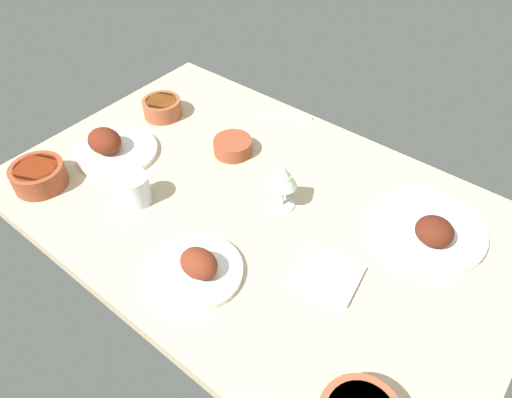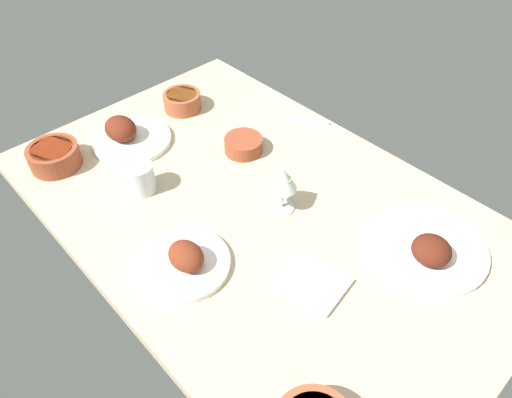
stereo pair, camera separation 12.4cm
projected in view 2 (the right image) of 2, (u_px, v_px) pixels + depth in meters
The scene contains 11 objects.
dining_table at pixel (256, 209), 127.43cm from camera, with size 140.00×90.00×4.00cm, color #C6B28E.
plate_center_main at pixel (185, 261), 109.52cm from camera, with size 22.40×22.40×7.65cm.
plate_far_side at pixel (127, 135), 143.95cm from camera, with size 24.53×24.53×8.54cm.
plate_near_viewer at pixel (428, 248), 112.68cm from camera, with size 29.23×29.23×7.80cm.
bowl_onions at pixel (243, 144), 140.83cm from camera, with size 11.77×11.77×4.58cm.
bowl_soup at pixel (182, 101), 156.79cm from camera, with size 12.64×12.64×5.87cm.
bowl_sauce at pixel (54, 156), 135.32cm from camera, with size 14.81×14.81×6.48cm.
wine_glass at pixel (283, 181), 118.11cm from camera, with size 7.60×7.60×14.00cm.
water_tumbler at pixel (141, 178), 127.23cm from camera, with size 7.90×7.90×8.56cm, color silver.
folded_napkin at pixel (314, 282), 107.04cm from camera, with size 14.20×12.24×1.20cm, color white.
fork_loose at pixel (303, 120), 153.59cm from camera, with size 17.54×0.90×0.80cm, color silver.
Camera 2 is at (-64.31, 60.85, 93.69)cm, focal length 32.36 mm.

